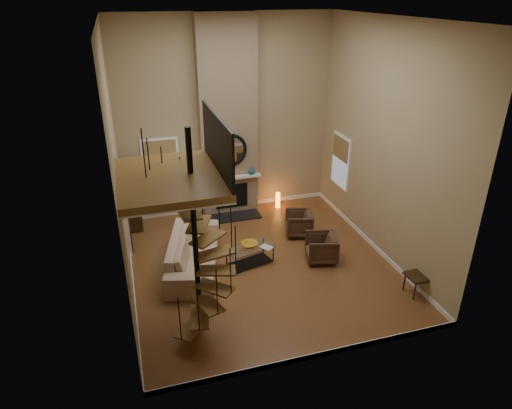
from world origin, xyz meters
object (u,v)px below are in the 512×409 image
object	(u,v)px
sofa	(193,252)
accent_lamp	(278,200)
hutch	(132,195)
side_chair	(422,272)
armchair_far	(324,248)
coffee_table	(250,253)
floor_lamp	(178,183)
armchair_near	(301,223)

from	to	relation	value
sofa	accent_lamp	bearing A→B (deg)	-35.61
hutch	side_chair	world-z (taller)	hutch
sofa	side_chair	bearing A→B (deg)	-103.53
sofa	hutch	bearing A→B (deg)	41.21
armchair_far	coffee_table	xyz separation A→B (m)	(-1.75, 0.38, -0.07)
floor_lamp	side_chair	bearing A→B (deg)	-43.44
armchair_far	coffee_table	bearing A→B (deg)	-87.61
hutch	armchair_near	distance (m)	4.64
hutch	armchair_far	bearing A→B (deg)	-36.01
armchair_near	coffee_table	world-z (taller)	armchair_near
armchair_far	accent_lamp	size ratio (longest dim) A/B	1.56
coffee_table	floor_lamp	distance (m)	2.75
floor_lamp	coffee_table	bearing A→B (deg)	-57.93
armchair_far	side_chair	distance (m)	2.31
armchair_near	accent_lamp	xyz separation A→B (m)	(-0.04, 1.77, -0.10)
hutch	sofa	bearing A→B (deg)	-63.65
armchair_near	side_chair	bearing A→B (deg)	42.16
coffee_table	side_chair	size ratio (longest dim) A/B	1.24
coffee_table	floor_lamp	world-z (taller)	floor_lamp
coffee_table	accent_lamp	world-z (taller)	accent_lamp
armchair_near	floor_lamp	bearing A→B (deg)	-94.56
hutch	armchair_far	size ratio (longest dim) A/B	2.51
sofa	floor_lamp	world-z (taller)	floor_lamp
armchair_near	armchair_far	size ratio (longest dim) A/B	0.97
sofa	armchair_far	xyz separation A→B (m)	(3.07, -0.65, -0.04)
armchair_near	coffee_table	xyz separation A→B (m)	(-1.70, -0.96, -0.07)
hutch	accent_lamp	size ratio (longest dim) A/B	3.91
accent_lamp	hutch	bearing A→B (deg)	179.78
sofa	side_chair	world-z (taller)	side_chair
hutch	side_chair	xyz separation A→B (m)	(5.75, -4.91, -0.42)
coffee_table	accent_lamp	size ratio (longest dim) A/B	2.61
sofa	floor_lamp	distance (m)	2.11
sofa	armchair_far	world-z (taller)	sofa
floor_lamp	side_chair	world-z (taller)	floor_lamp
armchair_near	coffee_table	distance (m)	1.95
armchair_near	side_chair	world-z (taller)	side_chair
side_chair	armchair_far	bearing A→B (deg)	128.99
hutch	armchair_near	xyz separation A→B (m)	(4.24, -1.79, -0.60)
coffee_table	side_chair	bearing A→B (deg)	-34.12
hutch	floor_lamp	size ratio (longest dim) A/B	1.08
armchair_far	armchair_near	bearing A→B (deg)	-163.18
hutch	armchair_near	size ratio (longest dim) A/B	2.60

